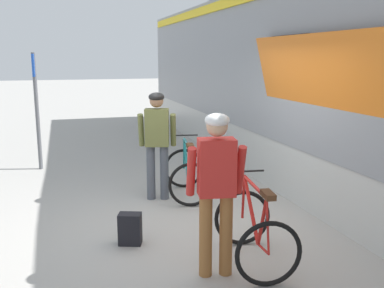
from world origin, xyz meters
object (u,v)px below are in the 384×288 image
(backpack_on_platform, at_px, (130,229))
(bicycle_far_teal, at_px, (187,173))
(cyclist_far_in_olive, at_px, (157,136))
(water_bottle_near_the_bikes, at_px, (205,196))
(platform_sign_post, at_px, (36,91))
(cyclist_near_in_red, at_px, (216,181))
(bicycle_near_red, at_px, (254,230))

(backpack_on_platform, bearing_deg, bicycle_far_teal, 72.56)
(cyclist_far_in_olive, bearing_deg, water_bottle_near_the_bikes, -32.84)
(platform_sign_post, bearing_deg, cyclist_near_in_red, -69.44)
(bicycle_far_teal, bearing_deg, bicycle_near_red, -88.88)
(cyclist_near_in_red, distance_m, platform_sign_post, 5.68)
(backpack_on_platform, height_order, water_bottle_near_the_bikes, backpack_on_platform)
(backpack_on_platform, bearing_deg, bicycle_near_red, -16.84)
(cyclist_far_in_olive, height_order, water_bottle_near_the_bikes, cyclist_far_in_olive)
(cyclist_far_in_olive, distance_m, bicycle_far_teal, 0.82)
(cyclist_near_in_red, distance_m, cyclist_far_in_olive, 2.67)
(cyclist_far_in_olive, distance_m, backpack_on_platform, 1.98)
(cyclist_far_in_olive, height_order, platform_sign_post, platform_sign_post)
(bicycle_near_red, bearing_deg, backpack_on_platform, 143.53)
(water_bottle_near_the_bikes, relative_size, platform_sign_post, 0.09)
(backpack_on_platform, xyz_separation_m, water_bottle_near_the_bikes, (1.39, 1.20, -0.09))
(cyclist_far_in_olive, xyz_separation_m, platform_sign_post, (-1.94, 2.62, 0.57))
(bicycle_near_red, bearing_deg, bicycle_far_teal, 91.12)
(cyclist_far_in_olive, relative_size, bicycle_near_red, 1.52)
(cyclist_near_in_red, height_order, bicycle_near_red, cyclist_near_in_red)
(bicycle_near_red, distance_m, water_bottle_near_the_bikes, 2.15)
(cyclist_far_in_olive, bearing_deg, bicycle_near_red, -77.92)
(platform_sign_post, bearing_deg, bicycle_far_teal, -47.30)
(water_bottle_near_the_bikes, bearing_deg, cyclist_near_in_red, -105.61)
(cyclist_near_in_red, height_order, cyclist_far_in_olive, same)
(bicycle_far_teal, distance_m, backpack_on_platform, 2.03)
(cyclist_near_in_red, bearing_deg, backpack_on_platform, 126.26)
(cyclist_far_in_olive, bearing_deg, bicycle_far_teal, -2.59)
(bicycle_near_red, xyz_separation_m, bicycle_far_teal, (-0.05, 2.54, 0.00))
(bicycle_far_teal, xyz_separation_m, platform_sign_post, (-2.44, 2.64, 1.22))
(cyclist_far_in_olive, xyz_separation_m, backpack_on_platform, (-0.72, -1.63, -0.85))
(cyclist_near_in_red, bearing_deg, bicycle_far_teal, 80.32)
(cyclist_near_in_red, distance_m, backpack_on_platform, 1.55)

